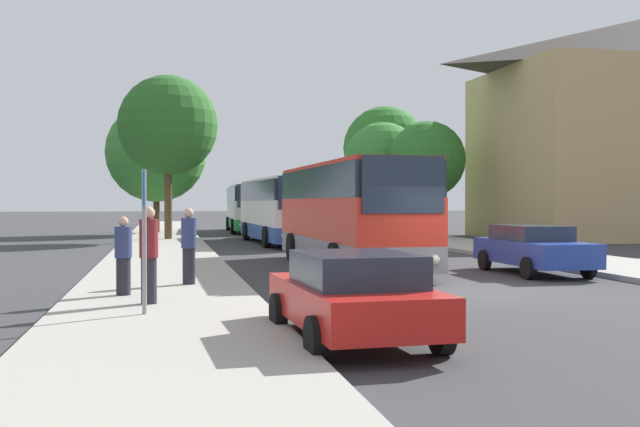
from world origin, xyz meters
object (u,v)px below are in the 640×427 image
at_px(bus_stop_sign, 144,224).
at_px(pedestrian_waiting_far, 189,246).
at_px(bus_front, 348,213).
at_px(parked_car_right_far, 338,222).
at_px(tree_left_near, 168,126).
at_px(tree_right_near, 427,160).
at_px(pedestrian_walking_back, 149,254).
at_px(parked_car_right_near, 533,248).
at_px(pedestrian_waiting_near, 123,256).
at_px(tree_right_far, 383,161).
at_px(bus_middle, 280,209).
at_px(parked_car_left_curb, 354,295).
at_px(tree_left_far, 156,152).
at_px(tree_right_mid, 385,148).
at_px(bus_rear, 249,207).

bearing_deg(bus_stop_sign, pedestrian_waiting_far, 78.76).
relative_size(bus_front, parked_car_right_far, 2.62).
height_order(tree_left_near, tree_right_near, tree_left_near).
distance_m(pedestrian_waiting_far, pedestrian_walking_back, 3.41).
height_order(bus_front, pedestrian_waiting_far, bus_front).
xyz_separation_m(parked_car_right_near, pedestrian_waiting_near, (-11.44, -3.87, 0.23)).
height_order(parked_car_right_near, pedestrian_waiting_far, pedestrian_waiting_far).
height_order(pedestrian_waiting_near, tree_right_far, tree_right_far).
relative_size(pedestrian_waiting_near, tree_right_near, 0.25).
relative_size(bus_middle, parked_car_left_curb, 2.81).
height_order(tree_left_near, tree_left_far, tree_left_near).
distance_m(bus_stop_sign, tree_left_near, 27.27).
relative_size(parked_car_right_far, tree_right_far, 0.59).
height_order(tree_right_near, tree_right_far, tree_right_far).
bearing_deg(parked_car_right_near, tree_right_mid, -97.61).
distance_m(bus_middle, pedestrian_waiting_far, 20.01).
distance_m(tree_left_near, tree_right_far, 13.76).
distance_m(tree_right_mid, tree_right_far, 4.01).
height_order(bus_middle, tree_left_near, tree_left_near).
relative_size(parked_car_right_near, tree_left_near, 0.53).
relative_size(parked_car_left_curb, tree_right_near, 0.61).
bearing_deg(parked_car_right_far, pedestrian_waiting_near, 70.86).
bearing_deg(parked_car_right_near, bus_rear, -81.08).
height_order(pedestrian_walking_back, tree_right_near, tree_right_near).
bearing_deg(bus_stop_sign, tree_right_mid, 66.77).
distance_m(parked_car_left_curb, tree_left_far, 38.59).
height_order(bus_front, parked_car_right_far, bus_front).
bearing_deg(bus_middle, pedestrian_walking_back, -106.67).
xyz_separation_m(bus_middle, pedestrian_waiting_far, (-5.18, -19.31, -0.67)).
xyz_separation_m(pedestrian_walking_back, tree_left_near, (0.54, 25.55, 5.03)).
distance_m(tree_left_near, tree_right_mid, 16.27).
height_order(tree_left_near, tree_right_mid, tree_left_near).
bearing_deg(bus_stop_sign, tree_left_far, 90.14).
bearing_deg(tree_right_far, parked_car_right_far, 134.34).
xyz_separation_m(bus_front, parked_car_right_near, (4.84, -2.96, -1.01)).
height_order(parked_car_right_near, tree_left_near, tree_left_near).
xyz_separation_m(tree_right_near, tree_right_mid, (-0.45, 6.92, 1.14)).
bearing_deg(pedestrian_waiting_far, tree_left_near, 71.43).
distance_m(bus_rear, tree_left_far, 7.79).
xyz_separation_m(parked_car_right_far, pedestrian_waiting_near, (-11.84, -30.54, 0.18)).
distance_m(bus_front, bus_rear, 28.93).
bearing_deg(tree_left_near, tree_left_far, 94.46).
bearing_deg(tree_left_far, tree_right_mid, -3.59).
relative_size(parked_car_right_near, pedestrian_waiting_near, 2.79).
relative_size(bus_middle, pedestrian_waiting_far, 6.34).
relative_size(bus_stop_sign, pedestrian_waiting_near, 1.53).
bearing_deg(pedestrian_waiting_near, pedestrian_waiting_far, -6.45).
distance_m(parked_car_right_far, tree_left_far, 12.48).
height_order(pedestrian_waiting_far, tree_right_near, tree_right_near).
relative_size(parked_car_left_curb, tree_right_mid, 0.49).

